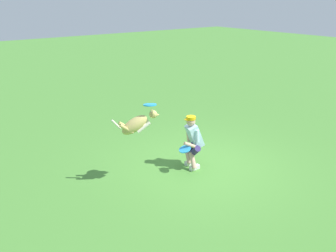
# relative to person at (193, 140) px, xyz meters

# --- Properties ---
(ground_plane) EXTENTS (60.00, 60.00, 0.00)m
(ground_plane) POSITION_rel_person_xyz_m (-0.23, 0.17, -0.70)
(ground_plane) COLOR #4C8A37
(person) EXTENTS (0.67, 0.66, 1.29)m
(person) POSITION_rel_person_xyz_m (0.00, 0.00, 0.00)
(person) COLOR silver
(person) RESTS_ON ground_plane
(dog) EXTENTS (0.98, 0.50, 0.58)m
(dog) POSITION_rel_person_xyz_m (1.46, -0.13, 0.68)
(dog) COLOR tan
(frisbee_flying) EXTENTS (0.35, 0.35, 0.06)m
(frisbee_flying) POSITION_rel_person_xyz_m (1.21, -0.00, 1.09)
(frisbee_flying) COLOR #1F92E1
(frisbee_held) EXTENTS (0.37, 0.38, 0.15)m
(frisbee_held) POSITION_rel_person_xyz_m (0.36, 0.14, -0.09)
(frisbee_held) COLOR #2A91E4
(frisbee_held) RESTS_ON person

